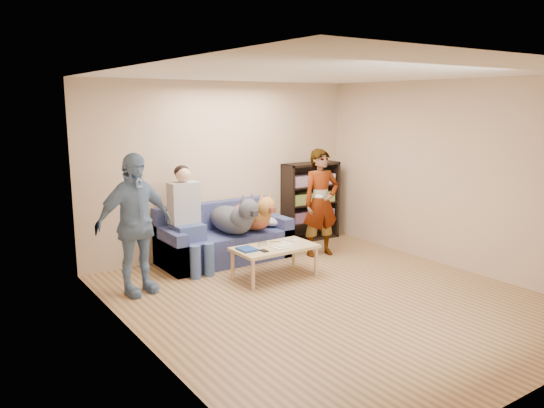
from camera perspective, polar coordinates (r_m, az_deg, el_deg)
ground at (r=6.41m, az=6.15°, el=-10.05°), size 5.00×5.00×0.00m
ceiling at (r=6.00m, az=6.67°, el=13.82°), size 5.00×5.00×0.00m
wall_back at (r=8.11m, az=-5.20°, el=3.86°), size 4.50×0.00×4.50m
wall_left at (r=4.93m, az=-13.86°, el=-0.95°), size 0.00×5.00×5.00m
wall_right at (r=7.72m, az=19.19°, el=2.94°), size 0.00×5.00×5.00m
blanket at (r=8.11m, az=0.19°, el=-1.85°), size 0.41×0.35×0.14m
person_standing_right at (r=7.97m, az=5.28°, el=0.14°), size 0.64×0.47×1.61m
person_standing_left at (r=6.52m, az=-14.58°, el=-2.13°), size 1.06×0.60×1.71m
held_controller at (r=7.67m, az=5.10°, el=0.86°), size 0.06×0.11×0.03m
notebook_blue at (r=6.83m, az=-2.71°, el=-4.87°), size 0.20×0.26×0.03m
papers at (r=6.95m, az=1.11°, el=-4.63°), size 0.26×0.20×0.02m
magazine at (r=6.98m, az=1.21°, el=-4.45°), size 0.22×0.17×0.01m
camera_silver at (r=7.03m, az=-1.07°, el=-4.30°), size 0.11×0.06×0.05m
controller_a at (r=7.23m, az=1.68°, el=-3.95°), size 0.04×0.13×0.03m
controller_b at (r=7.22m, az=2.57°, el=-3.99°), size 0.09×0.06×0.03m
headphone_cup_a at (r=7.10m, az=1.72°, el=-4.28°), size 0.07×0.07×0.02m
headphone_cup_b at (r=7.16m, az=1.35°, el=-4.15°), size 0.07×0.07×0.02m
pen_orange at (r=6.86m, az=0.92°, el=-4.85°), size 0.13×0.06×0.01m
pen_black at (r=7.21m, az=0.27°, el=-4.08°), size 0.13×0.08×0.01m
wallet at (r=6.77m, az=-0.87°, el=-5.05°), size 0.07×0.12×0.02m
sofa at (r=7.84m, az=-5.22°, el=-3.98°), size 1.90×0.85×0.82m
person_seated at (r=7.34m, az=-9.10°, el=-1.15°), size 0.40×0.73×1.47m
dog_gray at (r=7.60m, az=-4.10°, el=-1.54°), size 0.45×1.27×0.65m
dog_tan at (r=7.83m, az=-2.07°, el=-1.21°), size 0.43×1.17×0.62m
coffee_table at (r=7.01m, az=0.30°, el=-4.93°), size 1.10×0.60×0.42m
bookshelf at (r=8.92m, az=4.13°, el=0.48°), size 1.00×0.34×1.30m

